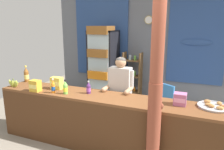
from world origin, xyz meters
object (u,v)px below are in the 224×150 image
drink_fridge (103,62)px  shopkeeper (120,88)px  snack_box_choco_powder (35,86)px  banana_bunch (14,84)px  pastry_tray (214,106)px  soda_bottle_grape_soda (89,88)px  stall_counter (99,118)px  soda_bottle_iced_tea (26,75)px  snack_box_wafer (180,99)px  soda_bottle_orange_soda (53,87)px  plastic_lawn_chair (169,100)px  soda_bottle_lime_soda (65,88)px  timber_post (156,87)px  bottle_shelf_rack (132,77)px  snack_box_instant_noodle (57,83)px

drink_fridge → shopkeeper: size_ratio=1.35×
drink_fridge → snack_box_choco_powder: drink_fridge is taller
banana_bunch → pastry_tray: bearing=5.1°
soda_bottle_grape_soda → banana_bunch: 1.49m
stall_counter → banana_bunch: (-1.74, -0.04, 0.40)m
soda_bottle_iced_tea → banana_bunch: soda_bottle_iced_tea is taller
snack_box_wafer → soda_bottle_orange_soda: bearing=-173.3°
stall_counter → snack_box_wafer: 1.28m
plastic_lawn_chair → pastry_tray: pastry_tray is taller
soda_bottle_iced_tea → soda_bottle_grape_soda: size_ratio=1.53×
soda_bottle_iced_tea → drink_fridge: bearing=63.3°
pastry_tray → banana_bunch: banana_bunch is taller
soda_bottle_lime_soda → soda_bottle_grape_soda: soda_bottle_lime_soda is taller
timber_post → snack_box_choco_powder: timber_post is taller
plastic_lawn_chair → soda_bottle_grape_soda: 1.88m
bottle_shelf_rack → shopkeeper: shopkeeper is taller
stall_counter → soda_bottle_lime_soda: 0.76m
soda_bottle_grape_soda → pastry_tray: size_ratio=0.50×
soda_bottle_iced_tea → snack_box_wafer: bearing=-3.1°
soda_bottle_iced_tea → soda_bottle_orange_soda: 1.04m
soda_bottle_iced_tea → banana_bunch: bearing=-82.7°
timber_post → drink_fridge: timber_post is taller
stall_counter → snack_box_instant_noodle: (-0.92, 0.16, 0.45)m
shopkeeper → snack_box_instant_noodle: (-1.05, -0.42, 0.09)m
plastic_lawn_chair → soda_bottle_grape_soda: bearing=-130.0°
stall_counter → timber_post: bearing=-15.8°
snack_box_wafer → soda_bottle_iced_tea: bearing=176.9°
snack_box_choco_powder → snack_box_instant_noodle: (0.26, 0.26, 0.01)m
timber_post → drink_fridge: bearing=127.6°
soda_bottle_grape_soda → stall_counter: bearing=-29.1°
shopkeeper → timber_post: bearing=-47.1°
plastic_lawn_chair → bottle_shelf_rack: bearing=144.1°
soda_bottle_grape_soda → snack_box_choco_powder: 0.94m
pastry_tray → stall_counter: bearing=-170.8°
drink_fridge → snack_box_instant_noodle: bearing=-90.4°
snack_box_choco_powder → pastry_tray: snack_box_choco_powder is taller
soda_bottle_lime_soda → banana_bunch: bearing=-179.0°
soda_bottle_orange_soda → banana_bunch: (-0.91, 0.01, -0.05)m
bottle_shelf_rack → pastry_tray: (1.81, -2.03, 0.23)m
stall_counter → banana_bunch: 1.79m
timber_post → snack_box_wafer: 0.59m
snack_box_instant_noodle → banana_bunch: size_ratio=0.79×
soda_bottle_grape_soda → snack_box_choco_powder: soda_bottle_grape_soda is taller
drink_fridge → snack_box_instant_noodle: (-0.01, -1.95, -0.08)m
stall_counter → banana_bunch: size_ratio=13.93×
soda_bottle_lime_soda → soda_bottle_grape_soda: (0.34, 0.17, -0.01)m
drink_fridge → bottle_shelf_rack: 0.86m
soda_bottle_iced_tea → banana_bunch: (0.05, -0.38, -0.08)m
bottle_shelf_rack → stall_counter: bearing=-85.9°
timber_post → pastry_tray: 0.96m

